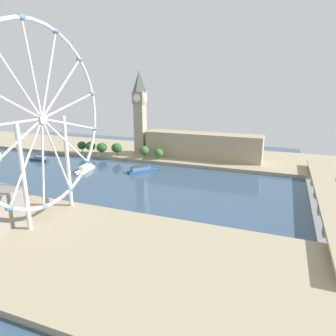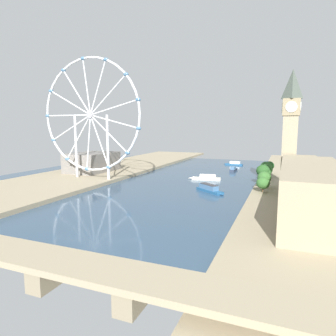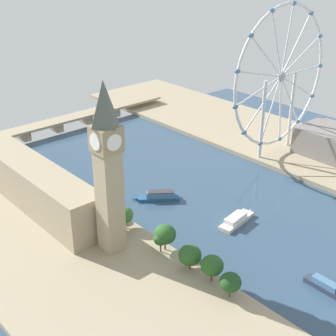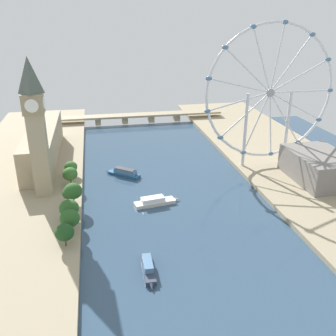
# 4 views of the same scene
# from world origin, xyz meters

# --- Properties ---
(ground_plane) EXTENTS (378.40, 378.40, 0.00)m
(ground_plane) POSITION_xyz_m (0.00, 0.00, 0.00)
(ground_plane) COLOR #334C66
(riverbank_left) EXTENTS (90.00, 520.00, 3.00)m
(riverbank_left) POSITION_xyz_m (-104.20, 0.00, 1.50)
(riverbank_left) COLOR tan
(riverbank_left) RESTS_ON ground_plane
(clock_tower) EXTENTS (13.08, 13.08, 88.37)m
(clock_tower) POSITION_xyz_m (-83.01, 23.35, 48.88)
(clock_tower) COLOR tan
(clock_tower) RESTS_ON riverbank_left
(parliament_block) EXTENTS (22.00, 119.68, 25.87)m
(parliament_block) POSITION_xyz_m (-89.91, 91.19, 15.93)
(parliament_block) COLOR tan
(parliament_block) RESTS_ON riverbank_left
(tree_row_embankment) EXTENTS (13.86, 102.29, 14.19)m
(tree_row_embankment) POSITION_xyz_m (-65.36, -1.12, 11.12)
(tree_row_embankment) COLOR #513823
(tree_row_embankment) RESTS_ON riverbank_left
(ferris_wheel) EXTENTS (101.37, 3.20, 106.91)m
(ferris_wheel) POSITION_xyz_m (81.43, 45.65, 58.83)
(ferris_wheel) COLOR silver
(ferris_wheel) RESTS_ON riverbank_right
(river_bridge) EXTENTS (190.40, 15.82, 8.92)m
(river_bridge) POSITION_xyz_m (0.00, 199.08, 6.67)
(river_bridge) COLOR tan
(river_bridge) RESTS_ON ground_plane
(tour_boat_1) EXTENTS (26.07, 21.98, 5.89)m
(tour_boat_1) POSITION_xyz_m (-28.35, 50.13, 2.49)
(tour_boat_1) COLOR #235684
(tour_boat_1) RESTS_ON ground_plane
(tour_boat_2) EXTENTS (5.54, 26.16, 5.21)m
(tour_boat_2) POSITION_xyz_m (-27.13, -66.89, 2.08)
(tour_boat_2) COLOR #2D384C
(tour_boat_2) RESTS_ON ground_plane
(tour_boat_3) EXTENTS (31.26, 11.50, 5.20)m
(tour_boat_3) POSITION_xyz_m (-13.06, 0.12, 2.09)
(tour_boat_3) COLOR beige
(tour_boat_3) RESTS_ON ground_plane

